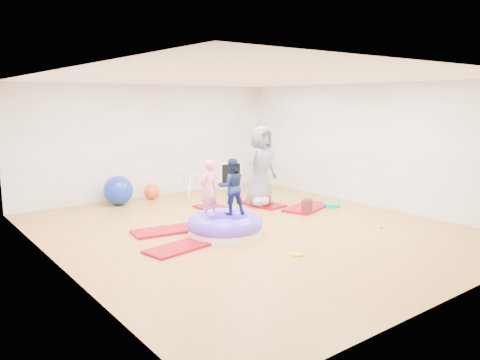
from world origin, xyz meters
TOP-DOWN VIEW (x-y plane):
  - room at (0.00, 0.00)m, footprint 7.01×8.01m
  - gym_mat_front_left at (-1.72, -0.27)m, footprint 1.15×0.71m
  - gym_mat_mid_left at (-1.40, 0.78)m, footprint 1.24×0.75m
  - gym_mat_center_back at (0.39, 1.66)m, footprint 0.58×1.13m
  - gym_mat_right at (2.08, 0.53)m, footprint 1.40×1.01m
  - gym_mat_rear_right at (1.51, 1.45)m, footprint 0.69×1.18m
  - inflatable_cushion at (-0.62, -0.08)m, footprint 1.36×1.36m
  - child_pink at (-0.92, -0.01)m, footprint 0.42×0.32m
  - child_navy at (-0.42, 0.01)m, footprint 0.61×0.55m
  - adult_caregiver at (1.43, 1.39)m, footprint 0.98×0.74m
  - infant at (1.30, 1.22)m, footprint 0.40×0.41m
  - ball_pit_balls at (1.30, 0.35)m, footprint 3.04×3.71m
  - exercise_ball_blue at (-1.14, 3.49)m, footprint 0.69×0.69m
  - exercise_ball_orange at (-0.23, 3.60)m, footprint 0.38×0.38m
  - infant_play_gym at (0.82, 3.34)m, footprint 0.73×0.69m
  - cube_shelf at (2.23, 3.79)m, footprint 0.73×0.36m
  - balance_disc at (2.67, 0.32)m, footprint 0.38×0.38m
  - backpack at (1.73, 0.19)m, footprint 0.33×0.29m
  - yellow_toy at (-0.37, -1.68)m, footprint 0.20×0.20m

SIDE VIEW (x-z plane):
  - yellow_toy at x=-0.37m, z-range 0.00..0.03m
  - gym_mat_front_left at x=-1.72m, z-range 0.00..0.04m
  - gym_mat_rear_right at x=1.51m, z-range 0.00..0.05m
  - gym_mat_center_back at x=0.39m, z-range 0.00..0.05m
  - gym_mat_mid_left at x=-1.40m, z-range 0.00..0.05m
  - gym_mat_right at x=2.08m, z-range 0.00..0.05m
  - ball_pit_balls at x=1.30m, z-range 0.00..0.06m
  - balance_disc at x=2.67m, z-range 0.00..0.09m
  - backpack at x=1.73m, z-range 0.00..0.32m
  - infant at x=1.30m, z-range 0.05..0.28m
  - inflatable_cushion at x=-0.62m, z-range -0.05..0.38m
  - exercise_ball_orange at x=-0.23m, z-range 0.00..0.38m
  - exercise_ball_blue at x=-1.14m, z-range 0.00..0.69m
  - cube_shelf at x=2.23m, z-range 0.00..0.73m
  - infant_play_gym at x=0.82m, z-range 0.09..0.65m
  - child_navy at x=-0.42m, z-range 0.39..1.43m
  - child_pink at x=-0.92m, z-range 0.39..1.44m
  - adult_caregiver at x=1.43m, z-range 0.05..1.84m
  - room at x=0.00m, z-range 0.00..2.80m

